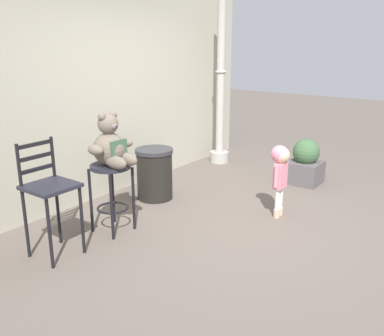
{
  "coord_description": "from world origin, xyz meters",
  "views": [
    {
      "loc": [
        -3.9,
        -2.28,
        2.02
      ],
      "look_at": [
        -0.19,
        0.45,
        0.64
      ],
      "focal_mm": 40.14,
      "sensor_mm": 36.0,
      "label": 1
    }
  ],
  "objects_px": {
    "bar_stool_with_teddy": "(111,183)",
    "lamppost": "(220,102)",
    "teddy_bear": "(111,146)",
    "bar_chair_empty": "(49,191)",
    "child_walking": "(280,166)",
    "planter_with_shrub": "(305,163)",
    "trash_bin": "(155,174)"
  },
  "relations": [
    {
      "from": "trash_bin",
      "to": "lamppost",
      "type": "distance_m",
      "value": 2.13
    },
    {
      "from": "teddy_bear",
      "to": "child_walking",
      "type": "height_order",
      "value": "teddy_bear"
    },
    {
      "from": "child_walking",
      "to": "bar_chair_empty",
      "type": "xyz_separation_m",
      "value": [
        -2.16,
        1.35,
        0.03
      ]
    },
    {
      "from": "bar_stool_with_teddy",
      "to": "bar_chair_empty",
      "type": "distance_m",
      "value": 0.74
    },
    {
      "from": "bar_stool_with_teddy",
      "to": "bar_chair_empty",
      "type": "height_order",
      "value": "bar_chair_empty"
    },
    {
      "from": "teddy_bear",
      "to": "child_walking",
      "type": "relative_size",
      "value": 0.65
    },
    {
      "from": "child_walking",
      "to": "bar_chair_empty",
      "type": "height_order",
      "value": "bar_chair_empty"
    },
    {
      "from": "child_walking",
      "to": "lamppost",
      "type": "relative_size",
      "value": 0.33
    },
    {
      "from": "bar_stool_with_teddy",
      "to": "planter_with_shrub",
      "type": "xyz_separation_m",
      "value": [
        2.8,
        -1.06,
        -0.24
      ]
    },
    {
      "from": "lamppost",
      "to": "child_walking",
      "type": "bearing_deg",
      "value": -130.67
    },
    {
      "from": "bar_stool_with_teddy",
      "to": "teddy_bear",
      "type": "distance_m",
      "value": 0.41
    },
    {
      "from": "child_walking",
      "to": "planter_with_shrub",
      "type": "distance_m",
      "value": 1.43
    },
    {
      "from": "bar_stool_with_teddy",
      "to": "bar_chair_empty",
      "type": "xyz_separation_m",
      "value": [
        -0.73,
        0.06,
        0.11
      ]
    },
    {
      "from": "lamppost",
      "to": "planter_with_shrub",
      "type": "distance_m",
      "value": 1.79
    },
    {
      "from": "teddy_bear",
      "to": "trash_bin",
      "type": "distance_m",
      "value": 1.25
    },
    {
      "from": "child_walking",
      "to": "planter_with_shrub",
      "type": "relative_size",
      "value": 1.31
    },
    {
      "from": "teddy_bear",
      "to": "lamppost",
      "type": "height_order",
      "value": "lamppost"
    },
    {
      "from": "child_walking",
      "to": "lamppost",
      "type": "distance_m",
      "value": 2.48
    },
    {
      "from": "child_walking",
      "to": "trash_bin",
      "type": "distance_m",
      "value": 1.66
    },
    {
      "from": "trash_bin",
      "to": "bar_chair_empty",
      "type": "height_order",
      "value": "bar_chair_empty"
    },
    {
      "from": "lamppost",
      "to": "planter_with_shrub",
      "type": "height_order",
      "value": "lamppost"
    },
    {
      "from": "bar_chair_empty",
      "to": "planter_with_shrub",
      "type": "bearing_deg",
      "value": -17.63
    },
    {
      "from": "trash_bin",
      "to": "bar_chair_empty",
      "type": "relative_size",
      "value": 0.6
    },
    {
      "from": "bar_stool_with_teddy",
      "to": "lamppost",
      "type": "xyz_separation_m",
      "value": [
        3.03,
        0.57,
        0.48
      ]
    },
    {
      "from": "child_walking",
      "to": "bar_chair_empty",
      "type": "bearing_deg",
      "value": 65.18
    },
    {
      "from": "bar_chair_empty",
      "to": "teddy_bear",
      "type": "bearing_deg",
      "value": -7.1
    },
    {
      "from": "bar_stool_with_teddy",
      "to": "child_walking",
      "type": "xyz_separation_m",
      "value": [
        1.43,
        -1.29,
        0.08
      ]
    },
    {
      "from": "planter_with_shrub",
      "to": "teddy_bear",
      "type": "bearing_deg",
      "value": 159.8
    },
    {
      "from": "teddy_bear",
      "to": "child_walking",
      "type": "bearing_deg",
      "value": -41.29
    },
    {
      "from": "trash_bin",
      "to": "bar_chair_empty",
      "type": "xyz_separation_m",
      "value": [
        -1.76,
        -0.23,
        0.31
      ]
    },
    {
      "from": "lamppost",
      "to": "bar_chair_empty",
      "type": "bearing_deg",
      "value": -172.34
    },
    {
      "from": "teddy_bear",
      "to": "planter_with_shrub",
      "type": "relative_size",
      "value": 0.85
    }
  ]
}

